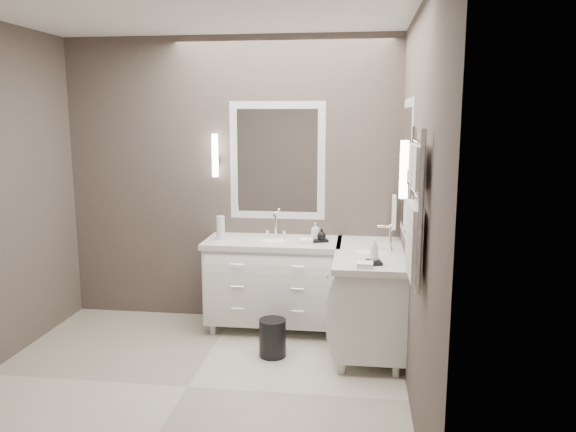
# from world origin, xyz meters

# --- Properties ---
(floor) EXTENTS (3.20, 3.00, 0.01)m
(floor) POSITION_xyz_m (0.00, 0.00, -0.01)
(floor) COLOR beige
(floor) RESTS_ON ground
(ceiling) EXTENTS (3.20, 3.00, 0.01)m
(ceiling) POSITION_xyz_m (0.00, 0.00, 2.71)
(ceiling) COLOR white
(ceiling) RESTS_ON wall_back
(wall_back) EXTENTS (3.20, 0.01, 2.70)m
(wall_back) POSITION_xyz_m (0.00, 1.50, 1.35)
(wall_back) COLOR #4C413C
(wall_back) RESTS_ON floor
(wall_front) EXTENTS (3.20, 0.01, 2.70)m
(wall_front) POSITION_xyz_m (0.00, -1.50, 1.35)
(wall_front) COLOR #4C413C
(wall_front) RESTS_ON floor
(wall_right) EXTENTS (0.01, 3.00, 2.70)m
(wall_right) POSITION_xyz_m (1.60, 0.00, 1.35)
(wall_right) COLOR #4C413C
(wall_right) RESTS_ON floor
(vanity_back) EXTENTS (1.24, 0.59, 0.97)m
(vanity_back) POSITION_xyz_m (0.45, 1.23, 0.49)
(vanity_back) COLOR white
(vanity_back) RESTS_ON floor
(vanity_right) EXTENTS (0.59, 1.24, 0.97)m
(vanity_right) POSITION_xyz_m (1.33, 0.90, 0.49)
(vanity_right) COLOR white
(vanity_right) RESTS_ON floor
(mirror_back) EXTENTS (0.90, 0.02, 1.10)m
(mirror_back) POSITION_xyz_m (0.45, 1.49, 1.55)
(mirror_back) COLOR white
(mirror_back) RESTS_ON wall_back
(mirror_right) EXTENTS (0.02, 0.90, 1.10)m
(mirror_right) POSITION_xyz_m (1.59, 0.80, 1.55)
(mirror_right) COLOR white
(mirror_right) RESTS_ON wall_right
(sconce_back) EXTENTS (0.06, 0.06, 0.40)m
(sconce_back) POSITION_xyz_m (-0.13, 1.43, 1.59)
(sconce_back) COLOR white
(sconce_back) RESTS_ON wall_back
(sconce_right) EXTENTS (0.06, 0.06, 0.40)m
(sconce_right) POSITION_xyz_m (1.53, 0.22, 1.59)
(sconce_right) COLOR white
(sconce_right) RESTS_ON wall_right
(towel_bar_corner) EXTENTS (0.03, 0.22, 0.30)m
(towel_bar_corner) POSITION_xyz_m (1.54, 1.36, 1.12)
(towel_bar_corner) COLOR white
(towel_bar_corner) RESTS_ON wall_right
(towel_ladder) EXTENTS (0.06, 0.58, 0.90)m
(towel_ladder) POSITION_xyz_m (1.55, -0.40, 1.39)
(towel_ladder) COLOR white
(towel_ladder) RESTS_ON wall_right
(waste_bin) EXTENTS (0.22, 0.22, 0.31)m
(waste_bin) POSITION_xyz_m (0.54, 0.62, 0.16)
(waste_bin) COLOR black
(waste_bin) RESTS_ON floor
(amenity_tray_back) EXTENTS (0.19, 0.17, 0.02)m
(amenity_tray_back) POSITION_xyz_m (0.86, 1.21, 0.86)
(amenity_tray_back) COLOR black
(amenity_tray_back) RESTS_ON vanity_back
(amenity_tray_right) EXTENTS (0.13, 0.16, 0.02)m
(amenity_tray_right) POSITION_xyz_m (1.34, 0.50, 0.86)
(amenity_tray_right) COLOR black
(amenity_tray_right) RESTS_ON vanity_right
(water_bottle) EXTENTS (0.08, 0.08, 0.22)m
(water_bottle) POSITION_xyz_m (-0.03, 1.18, 0.96)
(water_bottle) COLOR silver
(water_bottle) RESTS_ON vanity_back
(soap_bottle_a) EXTENTS (0.07, 0.07, 0.14)m
(soap_bottle_a) POSITION_xyz_m (0.83, 1.23, 0.95)
(soap_bottle_a) COLOR white
(soap_bottle_a) RESTS_ON amenity_tray_back
(soap_bottle_b) EXTENTS (0.09, 0.09, 0.10)m
(soap_bottle_b) POSITION_xyz_m (0.89, 1.18, 0.92)
(soap_bottle_b) COLOR black
(soap_bottle_b) RESTS_ON amenity_tray_back
(soap_bottle_c) EXTENTS (0.07, 0.07, 0.18)m
(soap_bottle_c) POSITION_xyz_m (1.34, 0.50, 0.96)
(soap_bottle_c) COLOR white
(soap_bottle_c) RESTS_ON amenity_tray_right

